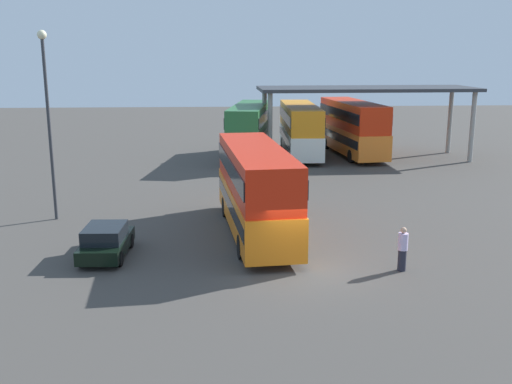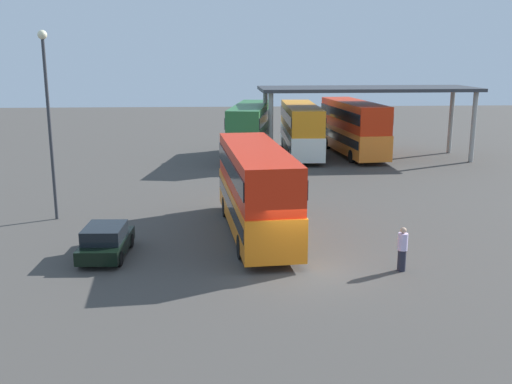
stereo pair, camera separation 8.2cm
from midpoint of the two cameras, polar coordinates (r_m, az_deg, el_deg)
ground_plane at (r=22.91m, az=4.01°, el=-7.70°), size 140.00×140.00×0.00m
double_decker_main at (r=26.88m, az=-0.09°, el=0.46°), size 3.39×10.51×4.04m
parked_hatchback at (r=25.03m, az=-14.34°, el=-4.62°), size 1.81×3.73×1.35m
double_decker_near_canopy at (r=46.31m, az=-0.66°, el=6.03°), size 4.09×10.67×4.22m
double_decker_mid_row at (r=48.11m, az=4.22°, el=6.19°), size 2.79×11.01×4.07m
double_decker_far_right at (r=48.68m, az=9.22°, el=6.29°), size 3.68×10.89×4.32m
depot_canopy at (r=46.94m, az=10.54°, el=9.38°), size 16.70×5.84×5.56m
lamppost_tall at (r=30.53m, az=-19.50°, el=7.82°), size 0.44×0.44×9.21m
pedestrian_waiting at (r=23.40m, az=13.83°, el=-5.36°), size 0.38×0.38×1.74m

